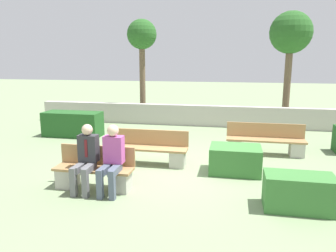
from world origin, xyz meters
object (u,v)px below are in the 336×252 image
object	(u,v)px
bench_front	(94,173)
person_seated_woman	(112,156)
tree_leftmost	(142,39)
tree_center_left	(291,35)
person_seated_man	(86,155)
bench_right_side	(265,143)
bench_left_side	(149,151)

from	to	relation	value
bench_front	person_seated_woman	size ratio (longest dim) A/B	1.20
tree_leftmost	tree_center_left	xyz separation A→B (m)	(5.97, 0.80, 0.13)
person_seated_man	person_seated_woman	bearing A→B (deg)	0.19
bench_right_side	person_seated_man	xyz separation A→B (m)	(-3.70, -3.30, 0.40)
tree_center_left	tree_leftmost	bearing A→B (deg)	-172.37
bench_right_side	tree_leftmost	xyz separation A→B (m)	(-4.72, 4.44, 3.06)
person_seated_man	person_seated_woman	distance (m)	0.53
bench_right_side	tree_leftmost	world-z (taller)	tree_leftmost
bench_left_side	person_seated_woman	xyz separation A→B (m)	(-0.26, -1.85, 0.41)
tree_center_left	bench_right_side	bearing A→B (deg)	-103.41
tree_center_left	person_seated_man	bearing A→B (deg)	-120.09
bench_right_side	person_seated_woman	xyz separation A→B (m)	(-3.17, -3.30, 0.41)
bench_front	person_seated_woman	bearing A→B (deg)	-16.72
bench_left_side	person_seated_man	distance (m)	2.05
bench_left_side	tree_leftmost	xyz separation A→B (m)	(-1.81, 5.90, 3.07)
bench_right_side	person_seated_woman	bearing A→B (deg)	-124.41
bench_front	bench_right_side	distance (m)	4.80
bench_right_side	tree_center_left	world-z (taller)	tree_center_left
person_seated_man	tree_leftmost	size ratio (longest dim) A/B	0.32
bench_front	bench_right_side	world-z (taller)	same
person_seated_woman	tree_leftmost	xyz separation A→B (m)	(-1.55, 7.74, 2.65)
bench_front	bench_left_side	distance (m)	1.85
bench_front	bench_left_side	bearing A→B (deg)	67.83
bench_left_side	person_seated_man	size ratio (longest dim) A/B	1.45
person_seated_man	tree_leftmost	distance (m)	8.25
person_seated_man	tree_leftmost	xyz separation A→B (m)	(-1.02, 7.75, 2.66)
person_seated_woman	tree_center_left	size ratio (longest dim) A/B	0.30
person_seated_woman	tree_center_left	bearing A→B (deg)	62.66
person_seated_woman	tree_leftmost	world-z (taller)	tree_leftmost
person_seated_man	tree_center_left	distance (m)	10.26
bench_front	tree_leftmost	world-z (taller)	tree_leftmost
bench_right_side	tree_center_left	bearing A→B (deg)	85.98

